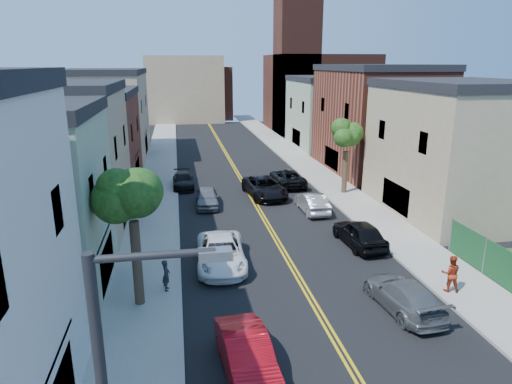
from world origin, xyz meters
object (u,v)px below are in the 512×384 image
grey_car_left (207,197)px  black_car_left (183,181)px  black_suv_lane (265,187)px  white_pickup (221,253)px  pedestrian_right (451,273)px  silver_car_right (312,203)px  black_car_right (360,233)px  pedestrian_left (166,275)px  grey_car_right (403,295)px  dark_car_right_far (287,178)px  red_sedan (247,356)px

grey_car_left → black_car_left: bearing=108.5°
grey_car_left → black_suv_lane: bearing=22.8°
white_pickup → pedestrian_right: bearing=-22.7°
black_car_left → silver_car_right: size_ratio=1.03×
white_pickup → black_car_right: size_ratio=1.17×
pedestrian_left → pedestrian_right: 13.62m
silver_car_right → pedestrian_left: pedestrian_left is taller
silver_car_right → pedestrian_left: bearing=44.9°
pedestrian_right → grey_car_right: bearing=38.5°
pedestrian_left → grey_car_right: bearing=-104.0°
grey_car_left → silver_car_right: (7.60, -2.72, -0.00)m
white_pickup → silver_car_right: (7.60, 8.18, -0.04)m
black_car_right → black_suv_lane: bearing=-75.3°
black_suv_lane → silver_car_right: bearing=-65.8°
black_car_right → dark_car_right_far: bearing=-89.4°
white_pickup → grey_car_right: bearing=-35.4°
grey_car_left → black_car_right: size_ratio=0.90×
white_pickup → dark_car_right_far: (7.60, 15.80, -0.02)m
silver_car_right → black_suv_lane: size_ratio=0.76×
black_car_left → grey_car_left: bearing=-74.4°
white_pickup → black_car_left: bearing=98.6°
black_car_left → grey_car_right: grey_car_right is taller
red_sedan → silver_car_right: red_sedan is taller
black_suv_lane → red_sedan: bearing=-109.1°
grey_car_left → silver_car_right: grey_car_left is taller
white_pickup → black_car_right: (8.56, 1.41, 0.04)m
black_car_right → black_suv_lane: black_suv_lane is taller
dark_car_right_far → pedestrian_right: (2.90, -20.82, 0.31)m
grey_car_right → black_car_right: size_ratio=1.02×
grey_car_right → pedestrian_right: pedestrian_right is taller
black_suv_lane → pedestrian_left: bearing=-123.5°
grey_car_left → black_car_right: black_car_right is taller
dark_car_right_far → pedestrian_left: 21.16m
black_car_left → dark_car_right_far: (9.30, -0.95, 0.10)m
pedestrian_left → dark_car_right_far: bearing=-25.7°
red_sedan → white_pickup: 9.18m
pedestrian_right → black_suv_lane: bearing=-52.3°
red_sedan → white_pickup: bearing=85.2°
grey_car_left → grey_car_right: grey_car_left is taller
white_pickup → pedestrian_right: (10.50, -5.02, 0.29)m
grey_car_right → black_suv_lane: bearing=-86.6°
black_car_right → dark_car_right_far: size_ratio=0.87×
black_suv_lane → pedestrian_right: pedestrian_right is taller
red_sedan → black_car_right: 13.61m
red_sedan → pedestrian_right: size_ratio=2.53×
grey_car_right → silver_car_right: silver_car_right is taller
black_car_left → grey_car_right: bearing=-68.3°
black_car_right → black_suv_lane: (-3.67, 11.32, 0.00)m
grey_car_left → black_suv_lane: black_suv_lane is taller
grey_car_left → black_car_left: (-1.70, 5.86, -0.07)m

